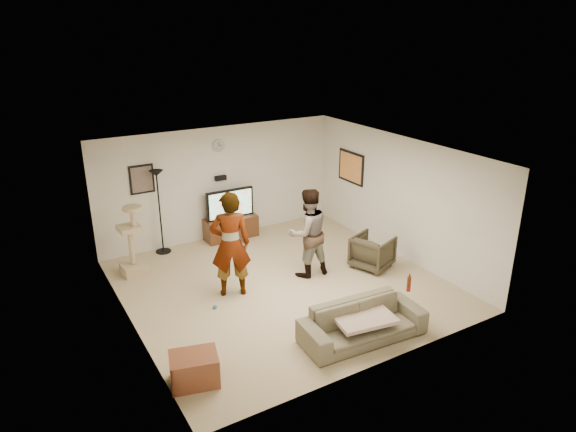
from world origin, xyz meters
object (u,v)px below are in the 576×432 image
side_table (194,369)px  floor_lamp (160,212)px  person_right (308,233)px  tv (230,204)px  tv_stand (231,228)px  sofa (363,322)px  beer_bottle (409,284)px  cat_tree (131,240)px  armchair (372,252)px  person_left (230,244)px

side_table → floor_lamp: bearing=77.6°
person_right → tv: bearing=-75.2°
floor_lamp → tv_stand: bearing=-1.6°
tv → sofa: 4.66m
person_right → beer_bottle: (0.47, -2.25, -0.17)m
tv_stand → side_table: bearing=-120.4°
cat_tree → armchair: size_ratio=1.92×
armchair → floor_lamp: bearing=29.4°
floor_lamp → person_right: floor_lamp is taller
tv → beer_bottle: bearing=-78.0°
tv → cat_tree: (-2.36, -0.64, -0.12)m
person_left → person_right: size_ratio=1.11×
tv_stand → beer_bottle: 4.75m
floor_lamp → side_table: 4.49m
tv → side_table: (-2.52, -4.29, -0.61)m
person_right → side_table: bearing=34.8°
tv_stand → person_left: size_ratio=0.62×
cat_tree → sofa: (2.45, -3.98, -0.41)m
person_left → tv_stand: bearing=-94.0°
floor_lamp → armchair: floor_lamp is taller
person_left → floor_lamp: bearing=-57.5°
side_table → armchair: bearing=19.5°
person_left → sofa: (1.13, -2.30, -0.68)m
armchair → side_table: size_ratio=1.13×
sofa → side_table: 2.62m
person_right → tv_stand: bearing=-75.2°
cat_tree → person_right: person_right is taller
tv → floor_lamp: floor_lamp is taller
sofa → beer_bottle: (0.90, 0.00, 0.41)m
floor_lamp → armchair: bearing=-40.0°
tv_stand → cat_tree: 2.49m
tv_stand → beer_bottle: size_ratio=4.75×
tv → person_left: bearing=-114.3°
tv_stand → armchair: 3.30m
person_right → beer_bottle: bearing=104.2°
person_left → side_table: 2.57m
cat_tree → person_right: bearing=-31.1°
tv_stand → sofa: size_ratio=0.61×
cat_tree → person_right: size_ratio=0.80×
cat_tree → person_left: (1.31, -1.68, 0.27)m
tv → beer_bottle: (0.98, -4.63, -0.13)m
cat_tree → beer_bottle: 5.20m
beer_bottle → person_left: bearing=131.4°
person_left → sofa: person_left is taller
tv_stand → person_right: (0.52, -2.38, 0.62)m
armchair → tv: bearing=12.3°
sofa → armchair: size_ratio=2.69×
tv_stand → sofa: bearing=-88.9°
tv → sofa: (0.08, -4.63, -0.54)m
tv_stand → sofa: 4.63m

